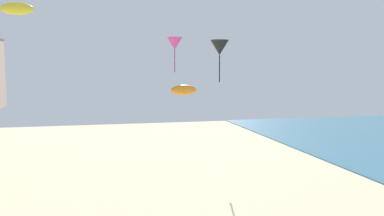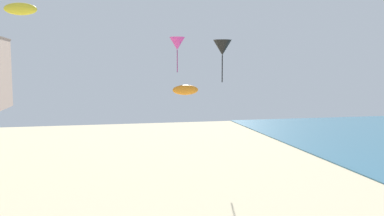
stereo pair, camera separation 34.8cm
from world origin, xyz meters
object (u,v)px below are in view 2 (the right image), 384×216
(kite_yellow_parafoil, at_px, (21,9))
(kite_magenta_delta, at_px, (177,44))
(kite_orange_parafoil, at_px, (185,90))
(kite_black_delta_2, at_px, (222,48))

(kite_yellow_parafoil, distance_m, kite_magenta_delta, 13.08)
(kite_orange_parafoil, bearing_deg, kite_black_delta_2, 53.21)
(kite_yellow_parafoil, distance_m, kite_orange_parafoil, 15.70)
(kite_yellow_parafoil, distance_m, kite_black_delta_2, 17.08)
(kite_orange_parafoil, height_order, kite_black_delta_2, kite_black_delta_2)
(kite_black_delta_2, xyz_separation_m, kite_magenta_delta, (-4.13, -0.60, 0.27))
(kite_yellow_parafoil, xyz_separation_m, kite_orange_parafoil, (12.20, -7.56, -6.36))
(kite_black_delta_2, height_order, kite_magenta_delta, kite_magenta_delta)
(kite_yellow_parafoil, height_order, kite_black_delta_2, kite_yellow_parafoil)
(kite_magenta_delta, bearing_deg, kite_yellow_parafoil, 170.58)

